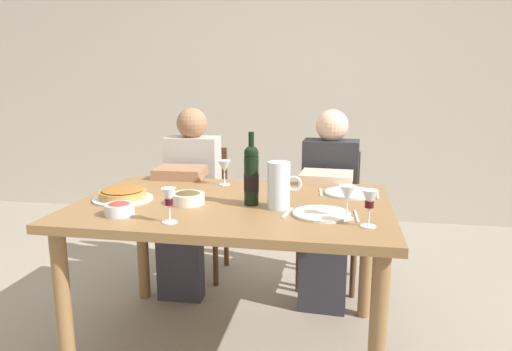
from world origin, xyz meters
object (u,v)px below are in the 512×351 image
(dining_table, at_px, (233,220))
(olive_bowl, at_px, (188,197))
(diner_right, at_px, (328,200))
(baked_tart, at_px, (123,194))
(wine_bottle, at_px, (251,175))
(dinner_plate_left_setting, at_px, (350,193))
(chair_left, at_px, (199,202))
(dinner_plate_right_setting, at_px, (322,214))
(wine_glass_right_diner, at_px, (224,167))
(wine_glass_centre, at_px, (169,199))
(diner_left, at_px, (189,194))
(wine_glass_spare, at_px, (347,196))
(salad_bowl, at_px, (119,208))
(water_pitcher, at_px, (279,188))
(chair_right, at_px, (330,208))
(wine_glass_left_diner, at_px, (369,201))

(dining_table, distance_m, olive_bowl, 0.25)
(diner_right, bearing_deg, olive_bowl, 52.15)
(baked_tart, relative_size, olive_bowl, 1.82)
(baked_tart, bearing_deg, wine_bottle, 2.46)
(dinner_plate_left_setting, height_order, chair_left, chair_left)
(olive_bowl, height_order, dinner_plate_right_setting, olive_bowl)
(dinner_plate_left_setting, bearing_deg, diner_right, 106.21)
(olive_bowl, height_order, wine_glass_right_diner, wine_glass_right_diner)
(wine_glass_centre, bearing_deg, chair_left, 101.93)
(wine_glass_centre, distance_m, chair_left, 1.35)
(wine_glass_centre, height_order, diner_left, diner_left)
(wine_glass_spare, bearing_deg, dinner_plate_right_setting, 161.28)
(baked_tart, bearing_deg, salad_bowl, -67.22)
(water_pitcher, bearing_deg, wine_glass_spare, -20.02)
(wine_glass_right_diner, distance_m, chair_right, 0.88)
(wine_glass_spare, height_order, diner_left, diner_left)
(chair_left, bearing_deg, wine_glass_left_diner, 130.49)
(wine_glass_left_diner, bearing_deg, dining_table, 156.44)
(diner_right, bearing_deg, wine_glass_right_diner, 32.42)
(olive_bowl, xyz_separation_m, diner_right, (0.65, 0.74, -0.18))
(wine_bottle, height_order, wine_glass_left_diner, wine_bottle)
(water_pitcher, relative_size, chair_right, 0.25)
(olive_bowl, bearing_deg, wine_bottle, 7.69)
(wine_glass_centre, height_order, dinner_plate_left_setting, wine_glass_centre)
(chair_left, bearing_deg, dinner_plate_right_setting, 128.16)
(olive_bowl, distance_m, dinner_plate_right_setting, 0.64)
(water_pitcher, xyz_separation_m, salad_bowl, (-0.67, -0.23, -0.06))
(wine_bottle, relative_size, wine_glass_spare, 2.39)
(wine_glass_left_diner, height_order, wine_glass_centre, wine_glass_left_diner)
(baked_tart, bearing_deg, water_pitcher, -1.16)
(wine_glass_centre, height_order, dinner_plate_right_setting, wine_glass_centre)
(wine_glass_left_diner, xyz_separation_m, wine_glass_centre, (-0.81, -0.09, -0.00))
(diner_right, bearing_deg, wine_glass_left_diner, 104.18)
(dinner_plate_left_setting, bearing_deg, chair_left, 147.64)
(wine_glass_left_diner, bearing_deg, wine_glass_centre, -173.56)
(wine_glass_right_diner, xyz_separation_m, wine_glass_centre, (-0.06, -0.72, 0.00))
(dinner_plate_left_setting, relative_size, dinner_plate_right_setting, 1.03)
(dining_table, height_order, wine_bottle, wine_bottle)
(salad_bowl, xyz_separation_m, chair_right, (0.89, 1.21, -0.29))
(salad_bowl, height_order, wine_glass_spare, wine_glass_spare)
(olive_bowl, relative_size, dinner_plate_right_setting, 0.63)
(salad_bowl, height_order, diner_left, diner_left)
(wine_glass_spare, bearing_deg, water_pitcher, 159.98)
(chair_left, bearing_deg, wine_glass_right_diner, 118.44)
(salad_bowl, distance_m, diner_left, 0.99)
(wine_glass_left_diner, distance_m, wine_glass_right_diner, 0.98)
(dining_table, bearing_deg, wine_glass_right_diner, 110.06)
(baked_tart, height_order, diner_right, diner_right)
(wine_glass_right_diner, bearing_deg, dining_table, -69.94)
(wine_bottle, relative_size, diner_left, 0.30)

